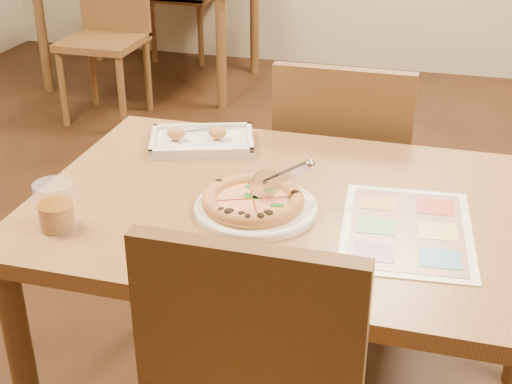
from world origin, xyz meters
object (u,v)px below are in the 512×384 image
(dining_table, at_px, (305,234))
(appetizer_tray, at_px, (201,141))
(chair_far, at_px, (343,161))
(pizza_cutter, at_px, (281,177))
(menu, at_px, (407,229))
(bg_chair_near, at_px, (108,17))
(plate, at_px, (256,208))
(glass_tumbler, at_px, (56,209))
(pizza, at_px, (253,200))

(dining_table, xyz_separation_m, appetizer_tray, (-0.36, 0.27, 0.10))
(dining_table, relative_size, chair_far, 2.77)
(dining_table, height_order, chair_far, chair_far)
(pizza_cutter, xyz_separation_m, menu, (0.29, -0.02, -0.08))
(bg_chair_near, relative_size, menu, 1.18)
(plate, height_order, glass_tumbler, glass_tumbler)
(dining_table, xyz_separation_m, pizza_cutter, (-0.05, -0.04, 0.17))
(chair_far, xyz_separation_m, glass_tumbler, (-0.51, -0.86, 0.20))
(bg_chair_near, distance_m, plate, 2.72)
(chair_far, bearing_deg, pizza, 80.51)
(appetizer_tray, bearing_deg, menu, -28.92)
(pizza, relative_size, menu, 0.60)
(pizza_cutter, distance_m, menu, 0.31)
(dining_table, bearing_deg, chair_far, 90.00)
(appetizer_tray, xyz_separation_m, glass_tumbler, (-0.15, -0.53, 0.04))
(dining_table, bearing_deg, bg_chair_near, 126.05)
(appetizer_tray, bearing_deg, plate, -52.97)
(glass_tumbler, bearing_deg, dining_table, 27.00)
(chair_far, xyz_separation_m, pizza_cutter, (-0.05, -0.64, 0.23))
(bg_chair_near, relative_size, appetizer_tray, 1.42)
(appetizer_tray, relative_size, glass_tumbler, 3.04)
(pizza, relative_size, pizza_cutter, 1.83)
(pizza_cutter, bearing_deg, dining_table, 10.05)
(menu, bearing_deg, chair_far, 109.86)
(plate, relative_size, glass_tumbler, 2.62)
(dining_table, relative_size, menu, 3.26)
(pizza_cutter, xyz_separation_m, appetizer_tray, (-0.30, 0.31, -0.07))
(glass_tumbler, bearing_deg, pizza_cutter, 25.60)
(menu, bearing_deg, glass_tumbler, -165.45)
(dining_table, xyz_separation_m, plate, (-0.10, -0.07, 0.09))
(chair_far, height_order, plate, chair_far)
(bg_chair_near, relative_size, pizza_cutter, 3.57)
(pizza, relative_size, appetizer_tray, 0.72)
(dining_table, height_order, pizza, pizza)
(dining_table, height_order, menu, menu)
(dining_table, distance_m, bg_chair_near, 2.72)
(pizza_cutter, relative_size, appetizer_tray, 0.40)
(plate, relative_size, pizza, 1.19)
(chair_far, height_order, appetizer_tray, chair_far)
(pizza_cutter, height_order, appetizer_tray, pizza_cutter)
(dining_table, xyz_separation_m, pizza, (-0.11, -0.07, 0.11))
(bg_chair_near, distance_m, menu, 2.92)
(plate, bearing_deg, menu, 0.62)
(menu, bearing_deg, pizza, -179.33)
(chair_far, bearing_deg, plate, 81.10)
(glass_tumbler, bearing_deg, appetizer_tray, 73.76)
(bg_chair_near, height_order, glass_tumbler, bg_chair_near)
(pizza_cutter, distance_m, glass_tumbler, 0.51)
(pizza_cutter, bearing_deg, bg_chair_near, 97.09)
(bg_chair_near, xyz_separation_m, menu, (1.84, -2.26, 0.16))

